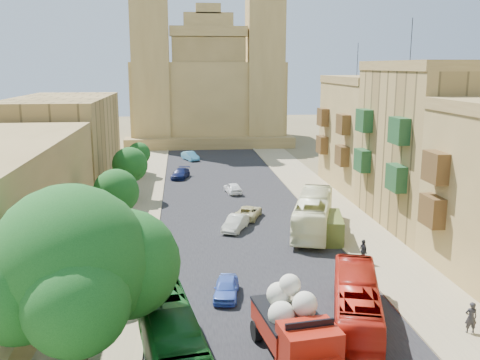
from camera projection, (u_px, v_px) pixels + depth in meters
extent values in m
cube|color=black|center=(235.00, 213.00, 49.54)|extent=(14.00, 140.00, 0.01)
cube|color=#91835F|center=(335.00, 210.00, 50.57)|extent=(5.00, 140.00, 0.01)
cube|color=#91835F|center=(131.00, 216.00, 48.51)|extent=(5.00, 140.00, 0.01)
cube|color=#91835F|center=(309.00, 210.00, 50.29)|extent=(0.25, 140.00, 0.12)
cube|color=#91835F|center=(159.00, 215.00, 48.77)|extent=(0.25, 140.00, 0.12)
cube|color=brown|center=(432.00, 211.00, 35.31)|extent=(0.90, 2.20, 2.00)
cube|color=brown|center=(435.00, 167.00, 34.69)|extent=(0.90, 2.20, 2.00)
cube|color=#A6874B|center=(430.00, 149.00, 45.06)|extent=(8.00, 14.00, 13.00)
cube|color=olive|center=(436.00, 66.00, 43.62)|extent=(8.20, 14.00, 0.80)
cylinder|color=black|center=(411.00, 39.00, 45.77)|extent=(0.06, 0.06, 3.60)
cube|color=#1D4A25|center=(396.00, 178.00, 41.10)|extent=(0.90, 2.20, 2.00)
cube|color=#1D4A25|center=(362.00, 160.00, 48.72)|extent=(0.90, 2.20, 2.00)
cube|color=#1D4A25|center=(399.00, 131.00, 40.34)|extent=(0.90, 2.20, 2.00)
cube|color=#1D4A25|center=(364.00, 120.00, 47.96)|extent=(0.90, 2.20, 2.00)
cube|color=#9B7F46|center=(371.00, 137.00, 58.83)|extent=(8.00, 14.00, 11.50)
cube|color=olive|center=(374.00, 80.00, 57.54)|extent=(8.20, 14.00, 0.80)
cylinder|color=black|center=(358.00, 59.00, 59.69)|extent=(0.06, 0.06, 3.60)
cube|color=brown|center=(342.00, 156.00, 54.82)|extent=(0.90, 2.20, 2.00)
cube|color=brown|center=(322.00, 145.00, 62.44)|extent=(0.90, 2.20, 2.00)
cube|color=brown|center=(343.00, 124.00, 54.15)|extent=(0.90, 2.20, 2.00)
cube|color=brown|center=(323.00, 117.00, 61.77)|extent=(0.90, 2.20, 2.00)
cube|color=#9B7F46|center=(76.00, 244.00, 38.28)|extent=(1.00, 40.00, 1.80)
cube|color=#A6874B|center=(64.00, 142.00, 60.15)|extent=(10.00, 22.00, 10.00)
cube|color=#9B7F46|center=(207.00, 102.00, 97.65)|extent=(26.00, 20.00, 14.00)
cube|color=olive|center=(210.00, 143.00, 88.72)|extent=(28.00, 4.00, 1.80)
cube|color=olive|center=(209.00, 87.00, 88.47)|extent=(12.00, 2.00, 16.00)
cube|color=#9B7F46|center=(208.00, 31.00, 86.61)|extent=(12.60, 2.40, 1.60)
cube|color=#9B7F46|center=(208.00, 20.00, 86.25)|extent=(8.00, 2.00, 2.40)
cube|color=#9B7F46|center=(208.00, 9.00, 85.88)|extent=(4.00, 2.00, 1.60)
cube|color=#9B7F46|center=(151.00, 59.00, 87.76)|extent=(6.00, 6.00, 29.00)
cube|color=#9B7F46|center=(265.00, 59.00, 89.82)|extent=(6.00, 6.00, 29.00)
cylinder|color=#3C2C1E|center=(77.00, 345.00, 22.90)|extent=(0.87, 0.87, 3.30)
sphere|color=#114015|center=(71.00, 263.00, 22.12)|extent=(6.60, 6.60, 6.60)
sphere|color=#114015|center=(125.00, 264.00, 23.47)|extent=(4.86, 4.86, 4.86)
sphere|color=#114015|center=(19.00, 288.00, 21.30)|extent=(4.52, 4.52, 4.52)
sphere|color=#114015|center=(76.00, 303.00, 20.33)|extent=(4.17, 4.17, 4.17)
sphere|color=#114015|center=(57.00, 233.00, 23.73)|extent=(3.82, 3.82, 3.82)
cylinder|color=#3C2C1E|center=(95.00, 286.00, 30.77)|extent=(0.44, 0.44, 1.89)
sphere|color=#114015|center=(93.00, 255.00, 30.37)|extent=(2.75, 2.75, 2.75)
cylinder|color=#3C2C1E|center=(118.00, 222.00, 42.37)|extent=(0.44, 0.44, 2.47)
sphere|color=#114015|center=(116.00, 192.00, 41.85)|extent=(3.60, 3.60, 3.60)
cylinder|color=#3C2C1E|center=(131.00, 189.00, 54.03)|extent=(0.44, 0.44, 2.45)
sphere|color=#114015|center=(130.00, 165.00, 53.52)|extent=(3.56, 3.56, 3.56)
cylinder|color=#3C2C1E|center=(140.00, 169.00, 65.75)|extent=(0.44, 0.44, 1.91)
sphere|color=#114015|center=(139.00, 154.00, 65.35)|extent=(2.77, 2.77, 2.77)
cube|color=#98190B|center=(288.00, 324.00, 25.24)|extent=(3.08, 4.44, 1.03)
cube|color=black|center=(288.00, 313.00, 25.12)|extent=(3.14, 4.51, 0.14)
cube|color=#98190B|center=(309.00, 350.00, 22.72)|extent=(2.66, 2.27, 2.07)
cube|color=black|center=(309.00, 332.00, 22.55)|extent=(2.18, 0.42, 1.03)
cylinder|color=black|center=(257.00, 331.00, 26.46)|extent=(0.54, 1.08, 1.03)
cylinder|color=black|center=(300.00, 325.00, 27.02)|extent=(0.54, 1.08, 1.03)
sphere|color=beige|center=(282.00, 315.00, 24.27)|extent=(1.26, 1.26, 1.26)
sphere|color=beige|center=(303.00, 309.00, 24.88)|extent=(1.26, 1.26, 1.26)
sphere|color=beige|center=(284.00, 301.00, 25.72)|extent=(1.26, 1.26, 1.26)
sphere|color=beige|center=(279.00, 294.00, 24.93)|extent=(1.15, 1.15, 1.15)
sphere|color=beige|center=(305.00, 304.00, 24.06)|extent=(1.15, 1.15, 1.15)
sphere|color=beige|center=(290.00, 285.00, 24.72)|extent=(1.03, 1.03, 1.03)
cube|color=#4C5821|center=(328.00, 227.00, 41.92)|extent=(2.91, 4.97, 1.93)
cylinder|color=black|center=(318.00, 241.00, 40.54)|extent=(0.45, 0.82, 0.77)
cylinder|color=black|center=(342.00, 241.00, 40.38)|extent=(0.45, 0.82, 0.77)
cylinder|color=black|center=(315.00, 228.00, 43.69)|extent=(0.45, 0.82, 0.77)
cylinder|color=black|center=(338.00, 229.00, 43.54)|extent=(0.45, 0.82, 0.77)
imported|color=#114E18|center=(171.00, 338.00, 24.08)|extent=(3.81, 9.94, 2.70)
imported|color=red|center=(356.00, 303.00, 27.72)|extent=(4.73, 9.59, 2.60)
imported|color=#FFFDC8|center=(313.00, 213.00, 43.83)|extent=(5.86, 11.23, 3.06)
imported|color=#456CD0|center=(226.00, 288.00, 31.42)|extent=(1.92, 3.61, 1.17)
imported|color=beige|center=(236.00, 223.00, 44.28)|extent=(2.72, 3.95, 1.23)
imported|color=#C8BE86|center=(248.00, 212.00, 47.82)|extent=(3.19, 4.47, 1.13)
imported|color=#0D1745|center=(180.00, 174.00, 64.81)|extent=(2.64, 4.33, 1.17)
imported|color=white|center=(233.00, 188.00, 57.18)|extent=(1.92, 3.61, 1.17)
imported|color=#469CC8|center=(190.00, 156.00, 77.24)|extent=(2.70, 4.03, 1.26)
imported|color=#282628|center=(471.00, 318.00, 27.14)|extent=(0.66, 0.47, 1.69)
imported|color=#2E2E31|center=(363.00, 251.00, 36.94)|extent=(0.53, 1.02, 1.66)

